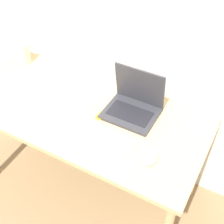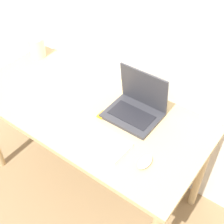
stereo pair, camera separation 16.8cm
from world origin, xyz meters
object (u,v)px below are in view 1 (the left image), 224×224
at_px(laptop, 134,104).
at_px(keyboard, 92,135).
at_px(vase, 21,50).
at_px(mp3_player, 100,116).
at_px(mouse, 152,158).

distance_m(laptop, keyboard, 0.31).
xyz_separation_m(laptop, vase, (-0.91, 0.09, 0.04)).
bearing_deg(vase, mp3_player, -16.17).
distance_m(keyboard, vase, 0.89).
xyz_separation_m(keyboard, vase, (-0.80, 0.38, 0.09)).
distance_m(keyboard, mp3_player, 0.16).
relative_size(mouse, mp3_player, 1.70).
bearing_deg(mp3_player, laptop, 42.57).
bearing_deg(mp3_player, vase, 163.83).
bearing_deg(mouse, vase, 162.14).
bearing_deg(keyboard, mp3_player, 103.95).
height_order(mouse, mp3_player, mouse).
relative_size(laptop, keyboard, 0.64).
distance_m(laptop, mp3_player, 0.21).
xyz_separation_m(mouse, vase, (-1.15, 0.37, 0.08)).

